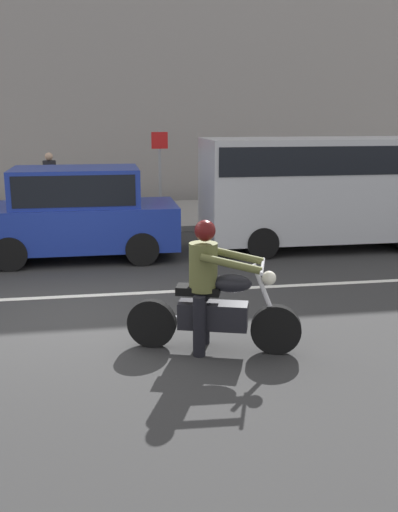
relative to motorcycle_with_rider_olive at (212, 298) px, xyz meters
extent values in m
plane|color=#2C2C2C|center=(-1.72, 1.56, -0.66)|extent=(80.00, 80.00, 0.00)
cube|color=gray|center=(-1.72, 9.56, -0.59)|extent=(40.00, 4.40, 0.14)
cube|color=gray|center=(-1.72, 12.96, 3.87)|extent=(40.00, 1.40, 9.06)
cube|color=silver|center=(-1.13, 2.46, -0.66)|extent=(18.00, 0.14, 0.01)
cylinder|color=black|center=(0.73, -0.23, -0.36)|extent=(0.61, 0.30, 0.60)
cylinder|color=black|center=(-0.71, 0.22, -0.36)|extent=(0.61, 0.30, 0.60)
cylinder|color=silver|center=(0.62, -0.20, 0.03)|extent=(0.38, 0.17, 0.83)
cube|color=black|center=(0.01, -0.01, -0.22)|extent=(0.88, 0.52, 0.32)
ellipsoid|color=black|center=(0.22, -0.07, 0.19)|extent=(0.53, 0.37, 0.22)
cube|color=black|center=(-0.16, 0.05, 0.09)|extent=(0.57, 0.39, 0.10)
cylinder|color=silver|center=(0.56, -0.18, 0.42)|extent=(0.25, 0.68, 0.04)
sphere|color=silver|center=(0.64, -0.20, 0.28)|extent=(0.17, 0.17, 0.17)
cylinder|color=silver|center=(-0.23, 0.24, -0.34)|extent=(0.69, 0.28, 0.07)
cylinder|color=black|center=(-0.18, -0.15, -0.29)|extent=(0.19, 0.19, 0.73)
cylinder|color=black|center=(-0.06, 0.23, -0.29)|extent=(0.19, 0.19, 0.73)
cylinder|color=brown|center=(-0.10, 0.03, 0.38)|extent=(0.43, 0.43, 0.58)
cylinder|color=brown|center=(0.16, -0.28, 0.49)|extent=(0.71, 0.30, 0.23)
cylinder|color=brown|center=(0.30, 0.14, 0.49)|extent=(0.71, 0.30, 0.23)
sphere|color=tan|center=(-0.08, 0.02, 0.79)|extent=(0.20, 0.20, 0.20)
sphere|color=#510F0F|center=(-0.08, 0.02, 0.82)|extent=(0.25, 0.25, 0.25)
cube|color=navy|center=(-1.75, 5.02, 0.00)|extent=(3.89, 1.70, 0.84)
cube|color=navy|center=(-1.75, 5.02, 0.78)|extent=(2.41, 1.56, 0.72)
cube|color=black|center=(-1.75, 5.02, 0.78)|extent=(2.22, 1.59, 0.58)
cylinder|color=black|center=(-0.54, 5.02, -0.34)|extent=(0.64, 1.76, 0.64)
cylinder|color=black|center=(-2.96, 5.02, -0.34)|extent=(0.64, 1.76, 0.64)
cube|color=#B2B5BA|center=(3.46, 5.24, 0.62)|extent=(5.19, 1.90, 2.08)
cube|color=black|center=(3.46, 5.24, 1.26)|extent=(5.04, 1.93, 0.56)
cylinder|color=black|center=(5.07, 5.24, -0.34)|extent=(0.64, 1.96, 0.64)
cylinder|color=black|center=(1.85, 5.24, -0.34)|extent=(0.64, 1.96, 0.64)
cylinder|color=gray|center=(0.32, 9.29, 0.60)|extent=(0.08, 0.08, 2.24)
cube|color=red|center=(0.32, 9.26, 1.47)|extent=(0.44, 0.03, 0.44)
cylinder|color=black|center=(-2.68, 9.20, -0.05)|extent=(0.14, 0.14, 0.93)
cylinder|color=black|center=(-2.48, 9.20, -0.05)|extent=(0.14, 0.14, 0.93)
cylinder|color=black|center=(-2.58, 9.20, 0.69)|extent=(0.34, 0.34, 0.57)
sphere|color=tan|center=(-2.58, 9.20, 1.08)|extent=(0.21, 0.21, 0.21)
camera|label=1|loc=(-1.25, -6.51, 2.13)|focal=40.75mm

